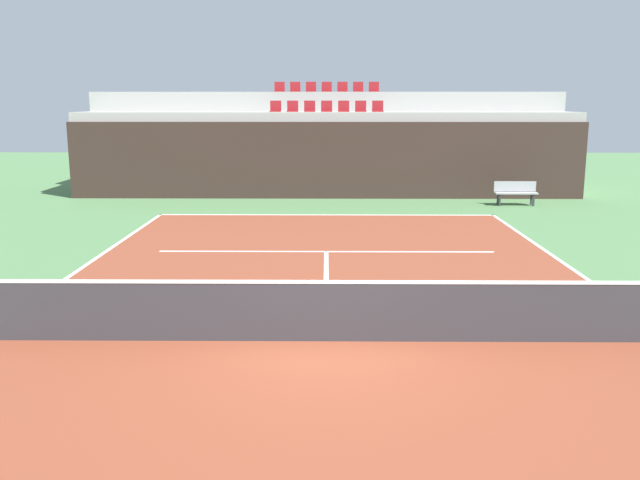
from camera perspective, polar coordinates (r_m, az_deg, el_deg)
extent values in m
plane|color=#477042|center=(10.62, 0.50, -8.53)|extent=(80.00, 80.00, 0.00)
cube|color=brown|center=(10.62, 0.50, -8.50)|extent=(11.00, 24.00, 0.01)
cube|color=white|center=(22.23, 0.54, 2.12)|extent=(11.00, 0.10, 0.00)
cube|color=white|center=(16.78, 0.53, -0.98)|extent=(8.26, 0.10, 0.00)
cube|color=white|center=(13.67, 0.51, -3.88)|extent=(0.10, 6.40, 0.00)
cube|color=#33231E|center=(26.06, 0.55, 6.69)|extent=(19.61, 0.30, 2.90)
cube|color=#9E9E99|center=(27.39, 0.55, 7.29)|extent=(19.61, 2.40, 3.25)
cube|color=#9E9E99|center=(29.76, 0.56, 8.40)|extent=(19.61, 2.40, 4.05)
cube|color=maroon|center=(27.39, -3.76, 10.72)|extent=(0.44, 0.44, 0.04)
cube|color=maroon|center=(27.59, -3.73, 11.18)|extent=(0.44, 0.04, 0.40)
cube|color=maroon|center=(27.35, -2.32, 10.73)|extent=(0.44, 0.44, 0.04)
cube|color=maroon|center=(27.55, -2.31, 11.19)|extent=(0.44, 0.04, 0.40)
cube|color=maroon|center=(27.32, -0.88, 10.74)|extent=(0.44, 0.44, 0.04)
cube|color=maroon|center=(27.52, -0.87, 11.20)|extent=(0.44, 0.04, 0.40)
cube|color=maroon|center=(27.32, 0.56, 10.74)|extent=(0.44, 0.44, 0.04)
cube|color=maroon|center=(27.51, 0.56, 11.20)|extent=(0.44, 0.04, 0.40)
cube|color=maroon|center=(27.32, 2.00, 10.73)|extent=(0.44, 0.44, 0.04)
cube|color=maroon|center=(27.52, 2.00, 11.19)|extent=(0.44, 0.04, 0.40)
cube|color=maroon|center=(27.35, 3.44, 10.72)|extent=(0.44, 0.44, 0.04)
cube|color=maroon|center=(27.55, 3.43, 11.18)|extent=(0.44, 0.04, 0.40)
cube|color=maroon|center=(27.39, 4.88, 10.70)|extent=(0.44, 0.44, 0.04)
cube|color=maroon|center=(27.59, 4.86, 11.16)|extent=(0.44, 0.04, 0.40)
cube|color=maroon|center=(29.79, -3.43, 12.31)|extent=(0.44, 0.44, 0.04)
cube|color=maroon|center=(29.99, -3.41, 12.73)|extent=(0.44, 0.04, 0.40)
cube|color=maroon|center=(29.75, -2.10, 12.32)|extent=(0.44, 0.44, 0.04)
cube|color=maroon|center=(29.95, -2.09, 12.74)|extent=(0.44, 0.04, 0.40)
cube|color=maroon|center=(29.72, -0.77, 12.33)|extent=(0.44, 0.44, 0.04)
cube|color=maroon|center=(29.93, -0.76, 12.75)|extent=(0.44, 0.04, 0.40)
cube|color=maroon|center=(29.72, 0.57, 12.33)|extent=(0.44, 0.44, 0.04)
cube|color=maroon|center=(29.92, 0.57, 12.75)|extent=(0.44, 0.04, 0.40)
cube|color=maroon|center=(29.72, 1.90, 12.33)|extent=(0.44, 0.44, 0.04)
cube|color=maroon|center=(29.93, 1.89, 12.74)|extent=(0.44, 0.04, 0.40)
cube|color=maroon|center=(29.75, 3.23, 12.31)|extent=(0.44, 0.44, 0.04)
cube|color=maroon|center=(29.95, 3.22, 12.73)|extent=(0.44, 0.04, 0.40)
cube|color=maroon|center=(29.79, 4.56, 12.30)|extent=(0.44, 0.44, 0.04)
cube|color=maroon|center=(29.99, 4.54, 12.71)|extent=(0.44, 0.04, 0.40)
cube|color=#333338|center=(10.47, 0.50, -6.11)|extent=(10.90, 0.02, 0.92)
cube|color=white|center=(10.34, 0.50, -3.55)|extent=(10.90, 0.04, 0.05)
cube|color=#99999E|center=(25.26, 16.11, 3.80)|extent=(1.50, 0.40, 0.05)
cube|color=#99999E|center=(25.40, 16.03, 4.35)|extent=(1.50, 0.04, 0.36)
cube|color=#2D2D33|center=(25.00, 14.84, 3.25)|extent=(0.06, 0.06, 0.42)
cube|color=#2D2D33|center=(25.32, 17.47, 3.20)|extent=(0.06, 0.06, 0.42)
cube|color=#2D2D33|center=(25.27, 14.68, 3.34)|extent=(0.06, 0.06, 0.42)
cube|color=#2D2D33|center=(25.59, 17.29, 3.29)|extent=(0.06, 0.06, 0.42)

